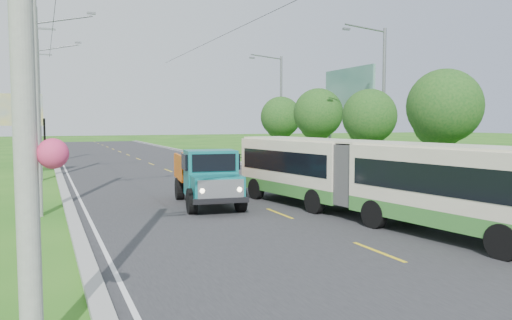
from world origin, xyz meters
TOP-DOWN VIEW (x-y plane):
  - ground at (0.00, 0.00)m, footprint 240.00×240.00m
  - road at (0.00, 20.00)m, footprint 14.00×120.00m
  - curb_left at (-7.20, 20.00)m, footprint 0.40×120.00m
  - curb_right at (7.15, 20.00)m, footprint 0.30×120.00m
  - edge_line_left at (-6.65, 20.00)m, footprint 0.12×120.00m
  - edge_line_right at (6.65, 20.00)m, footprint 0.12×120.00m
  - centre_dash at (0.00, 0.00)m, footprint 0.12×2.20m
  - railing_right at (8.00, 14.00)m, footprint 0.04×40.00m
  - pole_nearest at (-8.24, -3.00)m, footprint 3.51×0.44m
  - pole_near at (-8.26, 9.00)m, footprint 3.51×0.32m
  - pole_mid at (-8.26, 21.00)m, footprint 3.51×0.32m
  - pole_far at (-8.26, 33.00)m, footprint 3.51×0.32m
  - tree_third at (9.86, 8.14)m, footprint 3.60×3.62m
  - tree_fourth at (9.86, 14.14)m, footprint 3.24×3.31m
  - tree_fifth at (9.86, 20.14)m, footprint 3.48×3.52m
  - tree_back at (9.86, 26.14)m, footprint 3.30×3.36m
  - streetlight_mid at (10.64, 14.00)m, footprint 3.02×0.20m
  - streetlight_far at (10.64, 28.00)m, footprint 3.02×0.20m
  - planter_near at (8.60, 6.00)m, footprint 0.64×0.64m
  - planter_mid at (8.60, 14.00)m, footprint 0.64×0.64m
  - planter_far at (8.60, 22.00)m, footprint 0.64×0.64m
  - billboard_left at (-9.50, 24.00)m, footprint 3.00×0.20m
  - billboard_right at (12.30, 20.00)m, footprint 0.24×6.00m
  - bus at (2.51, 3.93)m, footprint 4.39×14.11m
  - dump_truck at (-1.86, 9.03)m, footprint 2.76×5.75m

SIDE VIEW (x-z plane):
  - ground at x=0.00m, z-range 0.00..0.00m
  - road at x=0.00m, z-range 0.00..0.02m
  - edge_line_left at x=-6.65m, z-range 0.02..0.02m
  - edge_line_right at x=6.65m, z-range 0.02..0.02m
  - centre_dash at x=0.00m, z-range 0.02..0.02m
  - curb_right at x=7.15m, z-range 0.00..0.10m
  - curb_left at x=-7.20m, z-range 0.00..0.15m
  - planter_near at x=8.60m, z-range -0.05..0.62m
  - planter_mid at x=8.60m, z-range -0.05..0.62m
  - planter_far at x=8.60m, z-range -0.05..0.62m
  - railing_right at x=8.00m, z-range 0.00..0.60m
  - dump_truck at x=-1.86m, z-range 0.15..2.48m
  - bus at x=2.51m, z-range 0.27..2.96m
  - tree_fourth at x=9.86m, z-range 0.89..6.29m
  - tree_back at x=9.86m, z-range 0.90..6.40m
  - tree_fifth at x=9.86m, z-range 0.95..6.75m
  - billboard_left at x=-9.50m, z-range 1.27..6.47m
  - tree_third at x=9.86m, z-range 0.99..6.99m
  - streetlight_mid at x=10.64m, z-range 0.37..9.44m
  - streetlight_far at x=10.64m, z-range 0.37..9.44m
  - pole_nearest at x=-8.24m, z-range -0.06..9.94m
  - pole_near at x=-8.26m, z-range 0.09..10.09m
  - pole_mid at x=-8.26m, z-range 0.09..10.09m
  - pole_far at x=-8.26m, z-range 0.09..10.09m
  - billboard_right at x=12.30m, z-range 1.69..8.99m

